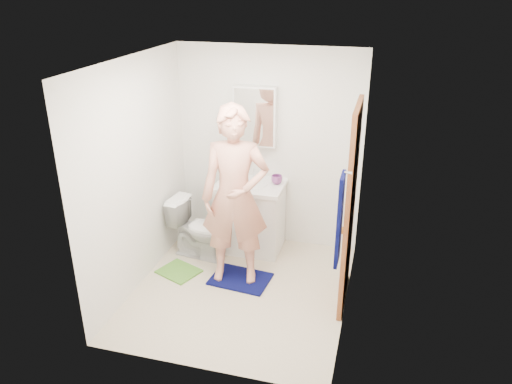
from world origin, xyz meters
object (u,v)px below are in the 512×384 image
(vanity_cabinet, at_px, (250,218))
(towel, at_px, (340,220))
(soap_dispenser, at_px, (231,176))
(toothbrush_cup, at_px, (277,180))
(toilet, at_px, (199,228))
(medicine_cabinet, at_px, (255,116))
(man, at_px, (235,197))

(vanity_cabinet, bearing_deg, towel, -51.53)
(soap_dispenser, bearing_deg, toothbrush_cup, 12.45)
(towel, distance_m, toilet, 2.25)
(soap_dispenser, bearing_deg, medicine_cabinet, 49.04)
(vanity_cabinet, height_order, toothbrush_cup, toothbrush_cup)
(toilet, height_order, toothbrush_cup, toothbrush_cup)
(soap_dispenser, bearing_deg, vanity_cabinet, 8.64)
(vanity_cabinet, distance_m, toothbrush_cup, 0.59)
(towel, relative_size, soap_dispenser, 4.38)
(medicine_cabinet, bearing_deg, towel, -55.39)
(vanity_cabinet, xyz_separation_m, soap_dispenser, (-0.22, -0.03, 0.54))
(towel, bearing_deg, man, 145.78)
(toilet, bearing_deg, man, -116.03)
(vanity_cabinet, relative_size, toothbrush_cup, 6.12)
(man, bearing_deg, toilet, 135.81)
(medicine_cabinet, bearing_deg, man, -87.76)
(medicine_cabinet, relative_size, toothbrush_cup, 5.35)
(man, bearing_deg, medicine_cabinet, 81.74)
(towel, relative_size, toilet, 1.13)
(medicine_cabinet, distance_m, toothbrush_cup, 0.77)
(man, bearing_deg, soap_dispenser, 100.72)
(toilet, height_order, soap_dispenser, soap_dispenser)
(towel, xyz_separation_m, soap_dispenser, (-1.40, 1.45, -0.31))
(toothbrush_cup, relative_size, man, 0.07)
(medicine_cabinet, height_order, soap_dispenser, medicine_cabinet)
(soap_dispenser, bearing_deg, toilet, -136.33)
(vanity_cabinet, xyz_separation_m, toilet, (-0.53, -0.33, -0.05))
(vanity_cabinet, relative_size, towel, 1.00)
(vanity_cabinet, bearing_deg, medicine_cabinet, 90.00)
(toilet, xyz_separation_m, man, (0.57, -0.38, 0.63))
(man, bearing_deg, toothbrush_cup, 61.03)
(vanity_cabinet, bearing_deg, man, -87.05)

